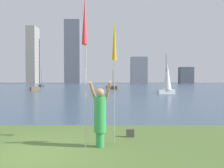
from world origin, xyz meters
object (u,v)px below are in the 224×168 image
at_px(bag, 130,133).
at_px(sailboat_0, 167,79).
at_px(person, 100,115).
at_px(sailboat_7, 42,86).
at_px(kite_flag_left, 85,24).
at_px(sailboat_2, 113,87).
at_px(sailboat_4, 35,88).
at_px(kite_flag_right, 114,43).

xyz_separation_m(bag, sailboat_0, (6.57, 23.66, 1.82)).
relative_size(person, bag, 7.17).
bearing_deg(sailboat_7, bag, -69.75).
height_order(kite_flag_left, sailboat_7, sailboat_7).
xyz_separation_m(sailboat_2, sailboat_4, (-13.42, -6.21, 0.05)).
bearing_deg(kite_flag_right, kite_flag_left, -133.87).
xyz_separation_m(person, kite_flag_right, (0.43, 0.69, 2.26)).
bearing_deg(sailboat_4, person, -68.64).
bearing_deg(sailboat_2, person, -90.32).
bearing_deg(bag, sailboat_2, 91.14).
bearing_deg(person, kite_flag_left, -146.41).
bearing_deg(sailboat_2, bag, -88.86).
relative_size(bag, sailboat_7, 0.06).
height_order(kite_flag_left, kite_flag_right, kite_flag_left).
bearing_deg(bag, kite_flag_left, -135.00).
distance_m(person, sailboat_7, 53.36).
xyz_separation_m(bag, sailboat_2, (-0.77, 38.73, 0.18)).
distance_m(person, sailboat_4, 36.24).
height_order(person, sailboat_4, sailboat_4).
height_order(kite_flag_left, sailboat_0, sailboat_0).
xyz_separation_m(kite_flag_left, sailboat_4, (-12.77, 33.95, -3.29)).
bearing_deg(sailboat_2, sailboat_7, 148.76).
xyz_separation_m(kite_flag_right, sailboat_0, (7.13, 24.19, -1.28)).
distance_m(kite_flag_left, bag, 4.06).
relative_size(sailboat_2, sailboat_4, 0.88).
height_order(bag, sailboat_7, sailboat_7).
bearing_deg(person, sailboat_4, 119.42).
bearing_deg(kite_flag_left, sailboat_4, 110.61).
height_order(kite_flag_left, sailboat_4, kite_flag_left).
height_order(person, sailboat_0, sailboat_0).
bearing_deg(kite_flag_left, bag, 45.00).
bearing_deg(bag, sailboat_4, 113.58).
bearing_deg(sailboat_7, sailboat_2, -31.24).
height_order(person, sailboat_2, sailboat_2).
xyz_separation_m(sailboat_2, sailboat_7, (-17.41, 10.56, 0.03)).
height_order(person, sailboat_7, sailboat_7).
distance_m(bag, sailboat_2, 38.74).
bearing_deg(bag, person, -129.18).
bearing_deg(kite_flag_right, person, -121.96).
bearing_deg(person, bag, 58.87).
bearing_deg(sailboat_2, kite_flag_left, -90.94).
distance_m(kite_flag_right, bag, 3.20).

